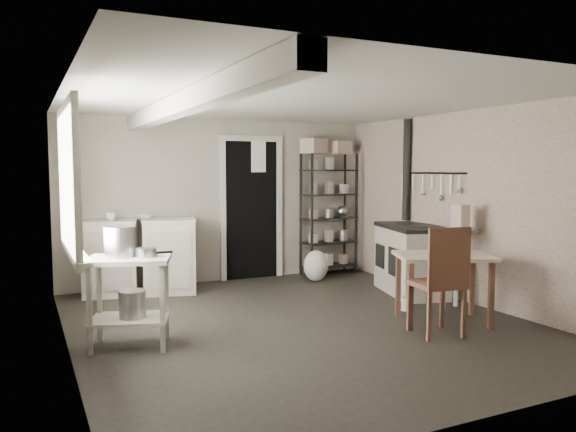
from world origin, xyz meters
name	(u,v)px	position (x,y,z in m)	size (l,w,h in m)	color
floor	(300,323)	(0.00, 0.00, 0.00)	(5.00, 5.00, 0.00)	black
ceiling	(301,100)	(0.00, 0.00, 2.30)	(5.00, 5.00, 0.00)	silver
wall_back	(221,201)	(0.00, 2.50, 1.15)	(4.50, 0.02, 2.30)	#A2998A
wall_front	(481,242)	(0.00, -2.50, 1.15)	(4.50, 0.02, 2.30)	#A2998A
wall_left	(65,222)	(-2.25, 0.00, 1.15)	(0.02, 5.00, 2.30)	#A2998A
wall_right	(468,207)	(2.25, 0.00, 1.15)	(0.02, 5.00, 2.30)	#A2998A
window	(66,181)	(-2.22, 0.20, 1.50)	(0.12, 1.76, 1.28)	beige
doorway	(252,210)	(0.45, 2.47, 1.00)	(0.96, 0.10, 2.08)	beige
ceiling_beam	(184,104)	(-1.20, 0.00, 2.20)	(0.18, 5.00, 0.18)	beige
wallpaper_panel	(468,207)	(2.24, 0.00, 1.15)	(0.01, 5.00, 2.30)	#B8A795
utensil_rail	(432,173)	(2.19, 0.60, 1.55)	(0.06, 1.20, 0.44)	#ABABAD
prep_table	(130,303)	(-1.73, -0.02, 0.40)	(0.72, 0.51, 0.82)	beige
stockpot	(120,243)	(-1.79, 0.05, 0.94)	(0.28, 0.28, 0.30)	#ABABAD
saucepan	(146,254)	(-1.59, -0.08, 0.85)	(0.18, 0.18, 0.10)	#ABABAD
bucket	(132,305)	(-1.71, -0.04, 0.39)	(0.24, 0.24, 0.26)	#ABABAD
base_cabinets	(141,258)	(-1.21, 2.18, 0.46)	(1.47, 0.63, 0.96)	beige
mixing_bowl	(143,220)	(-1.17, 2.16, 0.95)	(0.25, 0.25, 0.06)	silver
counter_cup	(110,220)	(-1.59, 2.10, 0.97)	(0.13, 0.13, 0.10)	silver
shelf_rack	(329,212)	(1.65, 2.31, 0.95)	(0.87, 0.34, 1.83)	black
shelf_jar	(313,184)	(1.37, 2.31, 1.37)	(0.09, 0.09, 0.19)	silver
storage_box_a	(314,141)	(1.39, 2.31, 2.01)	(0.32, 0.28, 0.22)	beige
storage_box_b	(339,143)	(1.84, 2.34, 1.99)	(0.30, 0.28, 0.19)	beige
stove	(411,260)	(1.92, 0.64, 0.44)	(0.62, 1.12, 0.88)	beige
stovepipe	(407,170)	(2.19, 1.11, 1.59)	(0.10, 0.10, 1.29)	black
side_ledge	(456,270)	(1.95, -0.14, 0.43)	(0.59, 0.31, 0.90)	beige
oats_box	(460,221)	(1.95, -0.20, 1.01)	(0.12, 0.20, 0.30)	beige
work_table	(443,286)	(1.36, -0.60, 0.38)	(0.95, 0.66, 0.72)	beige
table_cup	(466,246)	(1.53, -0.74, 0.81)	(0.11, 0.11, 0.10)	silver
chair	(436,285)	(1.01, -0.91, 0.49)	(0.44, 0.46, 1.07)	brown
flour_sack	(316,264)	(1.20, 1.88, 0.24)	(0.37, 0.31, 0.44)	white
floor_crock	(407,304)	(1.33, -0.05, 0.07)	(0.12, 0.12, 0.15)	silver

